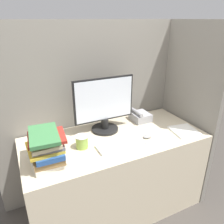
{
  "coord_description": "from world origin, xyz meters",
  "views": [
    {
      "loc": [
        -0.72,
        -1.08,
        1.66
      ],
      "look_at": [
        -0.01,
        0.38,
        0.97
      ],
      "focal_mm": 35.0,
      "sensor_mm": 36.0,
      "label": 1
    }
  ],
  "objects_px": {
    "keyboard": "(121,145)",
    "desk_telephone": "(140,116)",
    "mouse": "(147,136)",
    "book_stack": "(46,148)",
    "coffee_cup": "(82,142)",
    "monitor": "(104,107)"
  },
  "relations": [
    {
      "from": "keyboard",
      "to": "desk_telephone",
      "type": "relative_size",
      "value": 2.13
    },
    {
      "from": "book_stack",
      "to": "monitor",
      "type": "bearing_deg",
      "value": 25.62
    },
    {
      "from": "mouse",
      "to": "desk_telephone",
      "type": "xyz_separation_m",
      "value": [
        0.13,
        0.31,
        0.03
      ]
    },
    {
      "from": "keyboard",
      "to": "coffee_cup",
      "type": "bearing_deg",
      "value": 158.9
    },
    {
      "from": "monitor",
      "to": "mouse",
      "type": "bearing_deg",
      "value": -47.66
    },
    {
      "from": "coffee_cup",
      "to": "mouse",
      "type": "bearing_deg",
      "value": -10.31
    },
    {
      "from": "coffee_cup",
      "to": "book_stack",
      "type": "height_order",
      "value": "book_stack"
    },
    {
      "from": "monitor",
      "to": "keyboard",
      "type": "bearing_deg",
      "value": -88.72
    },
    {
      "from": "keyboard",
      "to": "mouse",
      "type": "bearing_deg",
      "value": 2.58
    },
    {
      "from": "monitor",
      "to": "keyboard",
      "type": "xyz_separation_m",
      "value": [
        0.01,
        -0.3,
        -0.21
      ]
    },
    {
      "from": "mouse",
      "to": "book_stack",
      "type": "bearing_deg",
      "value": 178.43
    },
    {
      "from": "coffee_cup",
      "to": "book_stack",
      "type": "xyz_separation_m",
      "value": [
        -0.27,
        -0.07,
        0.06
      ]
    },
    {
      "from": "keyboard",
      "to": "coffee_cup",
      "type": "xyz_separation_m",
      "value": [
        -0.28,
        0.11,
        0.04
      ]
    },
    {
      "from": "monitor",
      "to": "keyboard",
      "type": "relative_size",
      "value": 1.38
    },
    {
      "from": "coffee_cup",
      "to": "book_stack",
      "type": "relative_size",
      "value": 0.32
    },
    {
      "from": "coffee_cup",
      "to": "keyboard",
      "type": "bearing_deg",
      "value": -21.1
    },
    {
      "from": "mouse",
      "to": "book_stack",
      "type": "xyz_separation_m",
      "value": [
        -0.81,
        0.02,
        0.1
      ]
    },
    {
      "from": "keyboard",
      "to": "desk_telephone",
      "type": "distance_m",
      "value": 0.5
    },
    {
      "from": "keyboard",
      "to": "book_stack",
      "type": "distance_m",
      "value": 0.56
    },
    {
      "from": "monitor",
      "to": "desk_telephone",
      "type": "xyz_separation_m",
      "value": [
        0.39,
        0.03,
        -0.18
      ]
    },
    {
      "from": "mouse",
      "to": "book_stack",
      "type": "relative_size",
      "value": 0.23
    },
    {
      "from": "mouse",
      "to": "coffee_cup",
      "type": "xyz_separation_m",
      "value": [
        -0.53,
        0.1,
        0.04
      ]
    }
  ]
}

